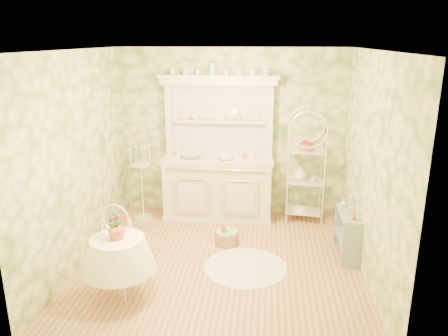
# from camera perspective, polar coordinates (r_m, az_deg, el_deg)

# --- Properties ---
(floor) EXTENTS (3.60, 3.60, 0.00)m
(floor) POSITION_cam_1_polar(r_m,az_deg,el_deg) (5.86, -0.51, -12.26)
(floor) COLOR tan
(floor) RESTS_ON ground
(ceiling) EXTENTS (3.60, 3.60, 0.00)m
(ceiling) POSITION_cam_1_polar(r_m,az_deg,el_deg) (5.13, -0.58, 15.16)
(ceiling) COLOR white
(ceiling) RESTS_ON floor
(wall_left) EXTENTS (3.60, 3.60, 0.00)m
(wall_left) POSITION_cam_1_polar(r_m,az_deg,el_deg) (5.82, -18.46, 1.00)
(wall_left) COLOR #F6E7B0
(wall_left) RESTS_ON floor
(wall_right) EXTENTS (3.60, 3.60, 0.00)m
(wall_right) POSITION_cam_1_polar(r_m,az_deg,el_deg) (5.45, 18.61, -0.03)
(wall_right) COLOR #F6E7B0
(wall_right) RESTS_ON floor
(wall_back) EXTENTS (3.60, 3.60, 0.00)m
(wall_back) POSITION_cam_1_polar(r_m,az_deg,el_deg) (7.08, 1.07, 4.55)
(wall_back) COLOR #F6E7B0
(wall_back) RESTS_ON floor
(wall_front) EXTENTS (3.60, 3.60, 0.00)m
(wall_front) POSITION_cam_1_polar(r_m,az_deg,el_deg) (3.66, -3.67, -7.26)
(wall_front) COLOR #F6E7B0
(wall_front) RESTS_ON floor
(kitchen_dresser) EXTENTS (1.87, 0.61, 2.29)m
(kitchen_dresser) POSITION_cam_1_polar(r_m,az_deg,el_deg) (6.87, -0.80, 2.43)
(kitchen_dresser) COLOR silver
(kitchen_dresser) RESTS_ON floor
(bakers_rack) EXTENTS (0.60, 0.46, 1.80)m
(bakers_rack) POSITION_cam_1_polar(r_m,az_deg,el_deg) (6.97, 10.59, 0.24)
(bakers_rack) COLOR white
(bakers_rack) RESTS_ON floor
(side_shelf) EXTENTS (0.32, 0.71, 0.59)m
(side_shelf) POSITION_cam_1_polar(r_m,az_deg,el_deg) (6.15, 15.84, -8.43)
(side_shelf) COLOR #869BAC
(side_shelf) RESTS_ON floor
(round_table) EXTENTS (0.82, 0.82, 0.73)m
(round_table) POSITION_cam_1_polar(r_m,az_deg,el_deg) (5.16, -13.52, -12.44)
(round_table) COLOR white
(round_table) RESTS_ON floor
(cafe_chair) EXTENTS (0.47, 0.47, 0.86)m
(cafe_chair) POSITION_cam_1_polar(r_m,az_deg,el_deg) (5.20, -14.25, -11.44)
(cafe_chair) COLOR white
(cafe_chair) RESTS_ON floor
(birdcage_stand) EXTENTS (0.35, 0.35, 1.35)m
(birdcage_stand) POSITION_cam_1_polar(r_m,az_deg,el_deg) (7.06, -10.72, -1.45)
(birdcage_stand) COLOR white
(birdcage_stand) RESTS_ON floor
(floor_basket) EXTENTS (0.50, 0.50, 0.25)m
(floor_basket) POSITION_cam_1_polar(r_m,az_deg,el_deg) (6.29, 0.38, -8.84)
(floor_basket) COLOR #A1704A
(floor_basket) RESTS_ON floor
(lace_rug) EXTENTS (1.30, 1.30, 0.01)m
(lace_rug) POSITION_cam_1_polar(r_m,az_deg,el_deg) (5.76, 2.81, -12.81)
(lace_rug) COLOR white
(lace_rug) RESTS_ON floor
(bowl_floral) EXTENTS (0.38, 0.38, 0.08)m
(bowl_floral) POSITION_cam_1_polar(r_m,az_deg,el_deg) (6.92, -4.20, 1.38)
(bowl_floral) COLOR white
(bowl_floral) RESTS_ON kitchen_dresser
(bowl_white) EXTENTS (0.33, 0.33, 0.08)m
(bowl_white) POSITION_cam_1_polar(r_m,az_deg,el_deg) (6.80, 0.23, 1.16)
(bowl_white) COLOR white
(bowl_white) RESTS_ON kitchen_dresser
(cup_left) EXTENTS (0.13, 0.13, 0.10)m
(cup_left) POSITION_cam_1_polar(r_m,az_deg,el_deg) (6.98, -3.79, 6.52)
(cup_left) COLOR white
(cup_left) RESTS_ON kitchen_dresser
(cup_right) EXTENTS (0.11, 0.11, 0.09)m
(cup_right) POSITION_cam_1_polar(r_m,az_deg,el_deg) (6.90, 1.86, 6.42)
(cup_right) COLOR white
(cup_right) RESTS_ON kitchen_dresser
(potted_geranium) EXTENTS (0.18, 0.14, 0.30)m
(potted_geranium) POSITION_cam_1_polar(r_m,az_deg,el_deg) (4.98, -14.06, -7.33)
(potted_geranium) COLOR #3F7238
(potted_geranium) RESTS_ON round_table
(bottle_amber) EXTENTS (0.08, 0.08, 0.18)m
(bottle_amber) POSITION_cam_1_polar(r_m,az_deg,el_deg) (5.80, 16.50, -5.85)
(bottle_amber) COLOR #C3723E
(bottle_amber) RESTS_ON side_shelf
(bottle_blue) EXTENTS (0.05, 0.05, 0.10)m
(bottle_blue) POSITION_cam_1_polar(r_m,az_deg,el_deg) (5.96, 16.19, -5.49)
(bottle_blue) COLOR #8EACC2
(bottle_blue) RESTS_ON side_shelf
(bottle_glass) EXTENTS (0.08, 0.08, 0.10)m
(bottle_glass) POSITION_cam_1_polar(r_m,az_deg,el_deg) (6.22, 15.35, -4.54)
(bottle_glass) COLOR silver
(bottle_glass) RESTS_ON side_shelf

